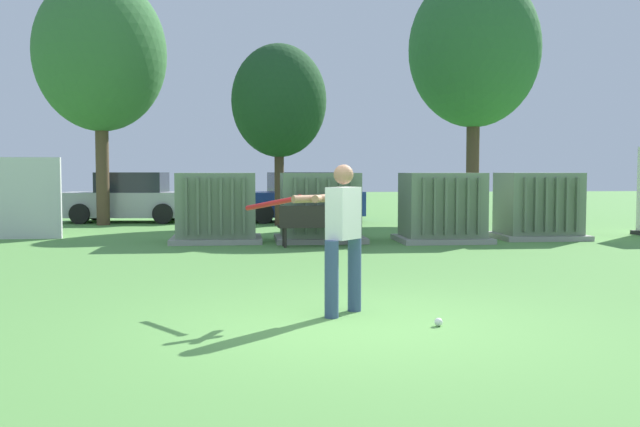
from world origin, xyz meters
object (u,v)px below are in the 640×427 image
Objects in this scene: sports_ball at (438,322)px; transformer_west at (216,208)px; park_bench at (319,222)px; parked_car_left_of_center at (299,198)px; transformer_mid_east at (442,208)px; transformer_east at (538,207)px; parked_car_leftmost at (129,199)px; batter at (339,231)px; transformer_mid_west at (320,208)px.

transformer_west is at bearing 106.06° from sports_ball.
park_bench is 0.42× the size of parked_car_left_of_center.
transformer_east is at bearing 10.56° from transformer_mid_east.
parked_car_leftmost is (-8.36, 7.37, -0.04)m from transformer_mid_east.
transformer_west is 8.80m from batter.
batter is 19.33× the size of sports_ball.
parked_car_left_of_center is (0.04, 6.79, -0.04)m from transformer_mid_west.
sports_ball is (0.28, -9.28, -0.74)m from transformer_mid_west.
parked_car_left_of_center is (5.54, -0.22, 0.00)m from parked_car_leftmost.
park_bench is at bearing -29.84° from transformer_west.
transformer_mid_west is 5.42m from transformer_east.
transformer_mid_west reaches higher than sports_ball.
sports_ball is (-2.57, -8.91, -0.74)m from transformer_mid_east.
transformer_mid_east is 23.33× the size of sports_ball.
sports_ball is at bearing -118.67° from transformer_east.
transformer_mid_east is 1.21× the size of batter.
transformer_east is at bearing 1.13° from transformer_mid_west.
sports_ball is 0.02× the size of parked_car_leftmost.
transformer_east is 10.73m from sports_ball.
park_bench is (-0.14, -1.19, -0.25)m from transformer_mid_west.
transformer_east is (5.42, 0.11, 0.00)m from transformer_mid_west.
transformer_mid_east reaches higher than park_bench.
sports_ball is 16.09m from parked_car_left_of_center.
parked_car_leftmost is 0.99× the size of parked_car_left_of_center.
batter is at bearing -94.62° from transformer_mid_west.
transformer_mid_east is at bearing -41.43° from parked_car_leftmost.
transformer_west is 23.33× the size of sports_ball.
parked_car_leftmost is 5.55m from parked_car_left_of_center.
parked_car_left_of_center is at bearing 69.70° from transformer_west.
transformer_west is 0.48× the size of parked_car_leftmost.
transformer_mid_west is 1.00× the size of transformer_east.
transformer_west is 0.48× the size of parked_car_left_of_center.
transformer_mid_east is 9.31m from sports_ball.
transformer_west and transformer_east have the same top height.
park_bench is at bearing -166.83° from transformer_east.
parked_car_leftmost is (-5.50, 7.00, -0.04)m from transformer_mid_west.
parked_car_left_of_center is (-2.81, 7.16, -0.04)m from transformer_mid_east.
transformer_mid_west is 1.21× the size of batter.
batter reaches higher than parked_car_leftmost.
transformer_mid_west is 1.00× the size of transformer_mid_east.
batter reaches higher than park_bench.
transformer_east reaches higher than sports_ball.
transformer_mid_east is at bearing -5.31° from transformer_west.
transformer_mid_west is at bearing 85.38° from batter.
transformer_mid_west is 8.53m from batter.
batter is 0.40× the size of parked_car_left_of_center.
transformer_mid_east is 0.48× the size of parked_car_leftmost.
transformer_east is 8.57m from parked_car_left_of_center.
parked_car_leftmost and parked_car_left_of_center have the same top height.
park_bench is 0.42× the size of parked_car_leftmost.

